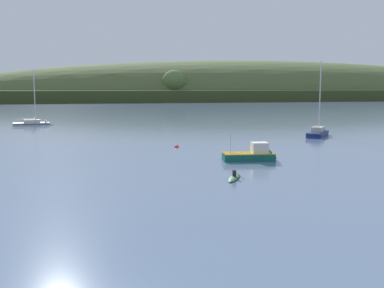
{
  "coord_description": "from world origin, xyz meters",
  "views": [
    {
      "loc": [
        1.87,
        -14.14,
        7.64
      ],
      "look_at": [
        7.25,
        32.48,
        1.68
      ],
      "focal_mm": 42.15,
      "sensor_mm": 36.0,
      "label": 1
    }
  ],
  "objects_px": {
    "fishing_boat_moored": "(253,157)",
    "sailboat_far_left": "(319,134)",
    "sailboat_near_mooring": "(37,124)",
    "mooring_buoy_foreground": "(177,147)",
    "canoe_with_paddler": "(234,178)"
  },
  "relations": [
    {
      "from": "sailboat_near_mooring",
      "to": "mooring_buoy_foreground",
      "type": "relative_size",
      "value": 18.3
    },
    {
      "from": "canoe_with_paddler",
      "to": "mooring_buoy_foreground",
      "type": "relative_size",
      "value": 5.54
    },
    {
      "from": "sailboat_near_mooring",
      "to": "sailboat_far_left",
      "type": "xyz_separation_m",
      "value": [
        48.31,
        -24.72,
        0.06
      ]
    },
    {
      "from": "sailboat_near_mooring",
      "to": "mooring_buoy_foreground",
      "type": "bearing_deg",
      "value": -65.96
    },
    {
      "from": "sailboat_far_left",
      "to": "canoe_with_paddler",
      "type": "height_order",
      "value": "sailboat_far_left"
    },
    {
      "from": "sailboat_near_mooring",
      "to": "fishing_boat_moored",
      "type": "relative_size",
      "value": 2.1
    },
    {
      "from": "sailboat_far_left",
      "to": "fishing_boat_moored",
      "type": "height_order",
      "value": "sailboat_far_left"
    },
    {
      "from": "fishing_boat_moored",
      "to": "canoe_with_paddler",
      "type": "xyz_separation_m",
      "value": [
        -3.96,
        -9.1,
        -0.28
      ]
    },
    {
      "from": "sailboat_near_mooring",
      "to": "mooring_buoy_foreground",
      "type": "distance_m",
      "value": 43.47
    },
    {
      "from": "fishing_boat_moored",
      "to": "mooring_buoy_foreground",
      "type": "relative_size",
      "value": 8.71
    },
    {
      "from": "fishing_boat_moored",
      "to": "sailboat_far_left",
      "type": "bearing_deg",
      "value": 55.48
    },
    {
      "from": "sailboat_near_mooring",
      "to": "canoe_with_paddler",
      "type": "relative_size",
      "value": 3.3
    },
    {
      "from": "sailboat_far_left",
      "to": "fishing_boat_moored",
      "type": "relative_size",
      "value": 2.18
    },
    {
      "from": "sailboat_near_mooring",
      "to": "mooring_buoy_foreground",
      "type": "height_order",
      "value": "sailboat_near_mooring"
    },
    {
      "from": "sailboat_near_mooring",
      "to": "sailboat_far_left",
      "type": "distance_m",
      "value": 54.27
    }
  ]
}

